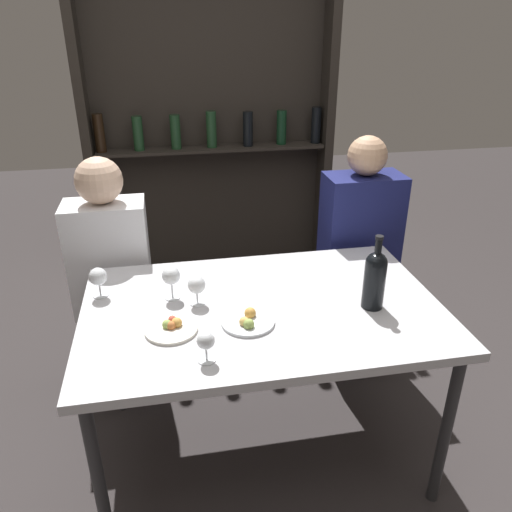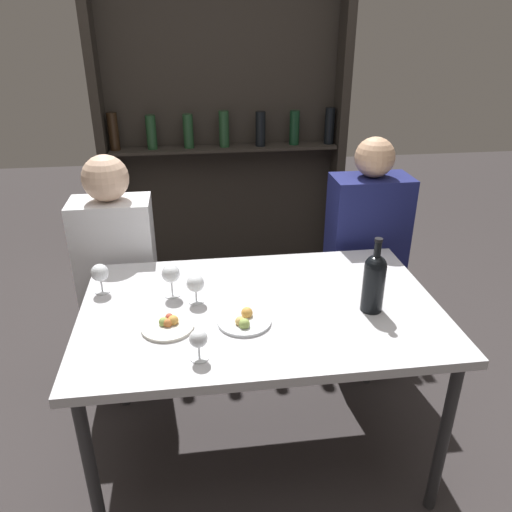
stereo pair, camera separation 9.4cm
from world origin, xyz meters
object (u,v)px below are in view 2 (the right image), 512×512
Objects in this scene: wine_glass_3 at (195,284)px; wine_glass_1 at (100,273)px; food_plate_1 at (168,325)px; seated_person_left at (119,282)px; wine_glass_0 at (198,340)px; wine_bottle at (374,280)px; food_plate_0 at (244,320)px; wine_glass_2 at (171,275)px; seated_person_right at (364,264)px.

wine_glass_1 is at bearing 160.76° from wine_glass_3.
seated_person_left is (-0.27, 0.71, -0.19)m from food_plate_1.
wine_glass_0 is 0.09× the size of seated_person_left.
wine_glass_3 is 0.21m from food_plate_1.
wine_glass_0 reaches higher than food_plate_1.
wine_bottle reaches higher than food_plate_1.
wine_glass_0 is 1.01m from seated_person_left.
wine_glass_0 is 0.26m from food_plate_0.
wine_glass_2 is at bearing 138.09° from food_plate_0.
food_plate_0 is at bearing -41.91° from wine_glass_2.
wine_glass_2 is 0.62m from seated_person_left.
wine_glass_1 reaches higher than wine_glass_3.
wine_glass_2 is 0.69× the size of food_plate_0.
food_plate_1 is 0.15× the size of seated_person_right.
seated_person_left is 0.97× the size of seated_person_right.
wine_bottle is 1.57× the size of food_plate_1.
wine_glass_2 is 0.36m from food_plate_0.
wine_glass_0 is at bearing -61.57° from food_plate_1.
food_plate_0 is 0.16× the size of seated_person_right.
seated_person_left reaches higher than food_plate_1.
wine_glass_1 reaches higher than food_plate_1.
seated_person_left is (-0.38, 0.91, -0.25)m from wine_glass_0.
wine_glass_0 is 0.55× the size of food_plate_0.
wine_glass_1 is at bearing -90.06° from seated_person_left.
seated_person_left is 1.26m from seated_person_right.
wine_glass_0 is 0.62m from wine_glass_1.
wine_bottle is 0.70m from wine_glass_0.
wine_glass_3 is 1.06m from seated_person_right.
seated_person_left reaches higher than wine_bottle.
wine_glass_1 is 0.63m from food_plate_0.
food_plate_0 is (0.17, -0.17, -0.07)m from wine_glass_3.
food_plate_1 is 0.78m from seated_person_left.
wine_glass_3 is at bearing -19.24° from wine_glass_1.
wine_glass_0 is 1.28m from seated_person_right.
seated_person_right reaches higher than food_plate_0.
seated_person_left is (0.00, 0.41, -0.26)m from wine_glass_1.
wine_bottle is at bearing -14.92° from wine_glass_1.
wine_glass_3 is 0.09× the size of seated_person_right.
seated_person_right reaches higher than food_plate_1.
seated_person_left reaches higher than wine_glass_1.
wine_bottle is 0.24× the size of seated_person_right.
seated_person_left is at bearing 180.00° from seated_person_right.
seated_person_right is at bearing 45.28° from food_plate_0.
food_plate_0 is (0.26, -0.24, -0.08)m from wine_glass_2.
seated_person_left reaches higher than wine_glass_0.
wine_glass_2 is 1.15× the size of wine_glass_3.
wine_glass_2 reaches higher than food_plate_1.
food_plate_0 is (0.55, -0.31, -0.07)m from wine_glass_1.
wine_bottle is at bearing -15.36° from wine_glass_2.
wine_glass_1 is at bearing 127.32° from wine_glass_0.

